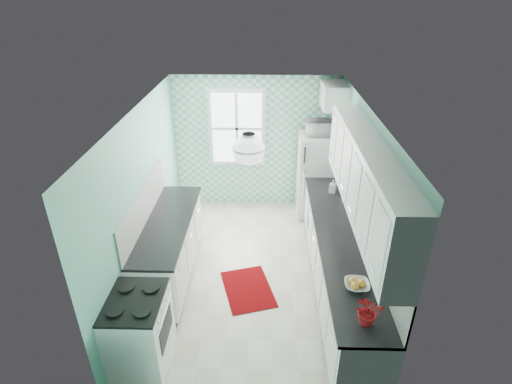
{
  "coord_description": "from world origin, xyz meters",
  "views": [
    {
      "loc": [
        0.18,
        -4.8,
        3.92
      ],
      "look_at": [
        0.05,
        0.25,
        1.25
      ],
      "focal_mm": 28.0,
      "sensor_mm": 36.0,
      "label": 1
    }
  ],
  "objects_px": {
    "fruit_bowl": "(357,285)",
    "potted_plant": "(369,311)",
    "stove": "(140,330)",
    "microwave": "(320,128)",
    "fridge": "(316,176)",
    "ceiling_light": "(249,149)",
    "sink": "(332,202)"
  },
  "relations": [
    {
      "from": "fruit_bowl",
      "to": "ceiling_light",
      "type": "bearing_deg",
      "value": 154.0
    },
    {
      "from": "fruit_bowl",
      "to": "sink",
      "type": "bearing_deg",
      "value": 89.88
    },
    {
      "from": "fruit_bowl",
      "to": "microwave",
      "type": "bearing_deg",
      "value": 91.61
    },
    {
      "from": "fruit_bowl",
      "to": "potted_plant",
      "type": "distance_m",
      "value": 0.52
    },
    {
      "from": "potted_plant",
      "to": "sink",
      "type": "bearing_deg",
      "value": 89.9
    },
    {
      "from": "stove",
      "to": "microwave",
      "type": "relative_size",
      "value": 1.91
    },
    {
      "from": "fridge",
      "to": "sink",
      "type": "bearing_deg",
      "value": -85.65
    },
    {
      "from": "ceiling_light",
      "to": "microwave",
      "type": "xyz_separation_m",
      "value": [
        1.11,
        2.61,
        -0.63
      ]
    },
    {
      "from": "ceiling_light",
      "to": "fridge",
      "type": "height_order",
      "value": "ceiling_light"
    },
    {
      "from": "microwave",
      "to": "stove",
      "type": "bearing_deg",
      "value": 56.02
    },
    {
      "from": "fridge",
      "to": "stove",
      "type": "bearing_deg",
      "value": -123.81
    },
    {
      "from": "sink",
      "to": "microwave",
      "type": "xyz_separation_m",
      "value": [
        -0.09,
        1.26,
        0.76
      ]
    },
    {
      "from": "fridge",
      "to": "fruit_bowl",
      "type": "relative_size",
      "value": 5.71
    },
    {
      "from": "fruit_bowl",
      "to": "microwave",
      "type": "distance_m",
      "value": 3.28
    },
    {
      "from": "ceiling_light",
      "to": "fruit_bowl",
      "type": "relative_size",
      "value": 1.28
    },
    {
      "from": "ceiling_light",
      "to": "stove",
      "type": "relative_size",
      "value": 0.38
    },
    {
      "from": "fruit_bowl",
      "to": "stove",
      "type": "bearing_deg",
      "value": -174.24
    },
    {
      "from": "fridge",
      "to": "microwave",
      "type": "relative_size",
      "value": 3.27
    },
    {
      "from": "stove",
      "to": "fridge",
      "type": "bearing_deg",
      "value": 55.73
    },
    {
      "from": "microwave",
      "to": "sink",
      "type": "bearing_deg",
      "value": 94.17
    },
    {
      "from": "potted_plant",
      "to": "microwave",
      "type": "xyz_separation_m",
      "value": [
        -0.09,
        3.7,
        0.6
      ]
    },
    {
      "from": "fruit_bowl",
      "to": "potted_plant",
      "type": "bearing_deg",
      "value": -90.0
    },
    {
      "from": "fruit_bowl",
      "to": "microwave",
      "type": "xyz_separation_m",
      "value": [
        -0.09,
        3.2,
        0.72
      ]
    },
    {
      "from": "ceiling_light",
      "to": "fruit_bowl",
      "type": "height_order",
      "value": "ceiling_light"
    },
    {
      "from": "stove",
      "to": "fruit_bowl",
      "type": "xyz_separation_m",
      "value": [
        2.4,
        0.24,
        0.5
      ]
    },
    {
      "from": "stove",
      "to": "potted_plant",
      "type": "relative_size",
      "value": 2.98
    },
    {
      "from": "fridge",
      "to": "stove",
      "type": "xyz_separation_m",
      "value": [
        -2.31,
        -3.44,
        -0.3
      ]
    },
    {
      "from": "stove",
      "to": "microwave",
      "type": "xyz_separation_m",
      "value": [
        2.31,
        3.44,
        1.21
      ]
    },
    {
      "from": "ceiling_light",
      "to": "microwave",
      "type": "distance_m",
      "value": 2.91
    },
    {
      "from": "microwave",
      "to": "fridge",
      "type": "bearing_deg",
      "value": 54.24
    },
    {
      "from": "ceiling_light",
      "to": "sink",
      "type": "height_order",
      "value": "ceiling_light"
    },
    {
      "from": "potted_plant",
      "to": "microwave",
      "type": "relative_size",
      "value": 0.64
    }
  ]
}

